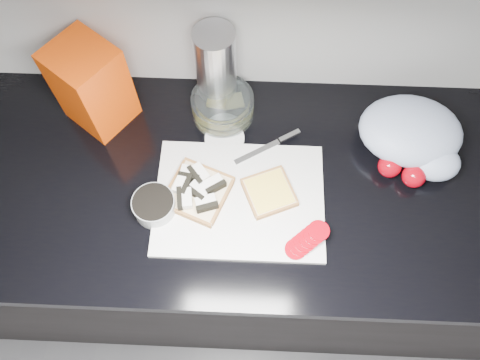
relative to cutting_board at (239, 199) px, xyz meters
name	(u,v)px	position (x,y,z in m)	size (l,w,h in m)	color
base_cabinet	(250,241)	(0.03, 0.06, -0.48)	(3.50, 0.60, 0.86)	black
countertop	(253,183)	(0.03, 0.06, -0.03)	(3.50, 0.64, 0.04)	black
cutting_board	(239,199)	(0.00, 0.00, 0.00)	(0.40, 0.30, 0.01)	silver
bread_left	(197,190)	(-0.10, 0.01, 0.02)	(0.18, 0.18, 0.04)	beige
bread_right	(269,192)	(0.07, 0.02, 0.01)	(0.15, 0.15, 0.02)	beige
tomato_slices	(307,240)	(0.16, -0.10, 0.02)	(0.11, 0.10, 0.02)	#9B030F
knife	(276,143)	(0.08, 0.16, 0.01)	(0.17, 0.11, 0.01)	#AFAFB3
seed_tub	(154,205)	(-0.20, -0.03, 0.02)	(0.10, 0.10, 0.05)	#A1A6A6
tub_lid	(225,139)	(-0.05, 0.17, 0.00)	(0.10, 0.10, 0.01)	silver
glass_bowl	(223,106)	(-0.05, 0.25, 0.03)	(0.16, 0.16, 0.07)	silver
bread_bag	(92,86)	(-0.37, 0.24, 0.11)	(0.15, 0.14, 0.23)	#EA3C03
steel_canister	(216,69)	(-0.07, 0.30, 0.11)	(0.10, 0.10, 0.24)	silver
grocery_bag	(414,135)	(0.42, 0.17, 0.05)	(0.27, 0.24, 0.11)	#AFB8D7
whole_tomatoes	(402,171)	(0.39, 0.08, 0.02)	(0.11, 0.08, 0.06)	#9B030F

